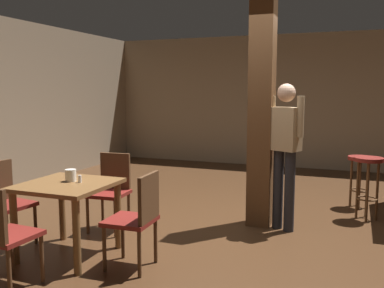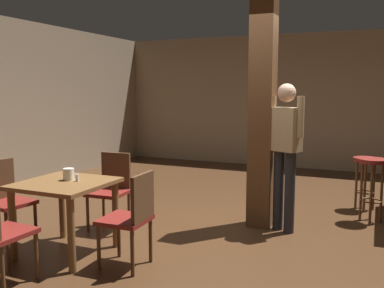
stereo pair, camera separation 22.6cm
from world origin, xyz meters
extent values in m
plane|color=#422816|center=(0.00, 0.00, 0.00)|extent=(10.80, 10.80, 0.00)
cube|color=gray|center=(0.00, 4.50, 1.40)|extent=(8.00, 0.10, 2.80)
cube|color=brown|center=(0.26, 0.35, 1.40)|extent=(0.28, 0.28, 2.80)
cube|color=brown|center=(-1.31, -1.32, 0.72)|extent=(0.85, 0.85, 0.04)
cylinder|color=brown|center=(-0.95, -0.97, 0.35)|extent=(0.07, 0.07, 0.70)
cylinder|color=brown|center=(-1.66, -0.97, 0.35)|extent=(0.07, 0.07, 0.70)
cylinder|color=brown|center=(-0.95, -1.68, 0.35)|extent=(0.07, 0.07, 0.70)
cylinder|color=brown|center=(-1.66, -1.68, 0.35)|extent=(0.07, 0.07, 0.70)
cube|color=maroon|center=(-2.03, -1.35, 0.45)|extent=(0.48, 0.48, 0.04)
cylinder|color=#4C301C|center=(-1.83, -1.21, 0.23)|extent=(0.04, 0.04, 0.43)
cylinder|color=#4C301C|center=(-1.88, -1.55, 0.23)|extent=(0.04, 0.04, 0.43)
cylinder|color=#4C301C|center=(-2.17, -1.15, 0.23)|extent=(0.04, 0.04, 0.43)
cube|color=maroon|center=(-1.32, -2.09, 0.45)|extent=(0.44, 0.44, 0.04)
cylinder|color=#4C301C|center=(-1.49, -1.90, 0.23)|extent=(0.04, 0.04, 0.43)
cylinder|color=#4C301C|center=(-1.14, -1.92, 0.23)|extent=(0.04, 0.04, 0.43)
cylinder|color=#4C301C|center=(-1.16, -2.27, 0.23)|extent=(0.04, 0.04, 0.43)
cube|color=maroon|center=(-0.59, -1.36, 0.45)|extent=(0.43, 0.43, 0.04)
cube|color=#4C301C|center=(-0.40, -1.35, 0.68)|extent=(0.05, 0.38, 0.45)
cylinder|color=#4C301C|center=(-0.76, -1.54, 0.23)|extent=(0.04, 0.04, 0.43)
cylinder|color=#4C301C|center=(-0.77, -1.19, 0.23)|extent=(0.04, 0.04, 0.43)
cylinder|color=#4C301C|center=(-0.41, -1.53, 0.23)|extent=(0.04, 0.04, 0.43)
cylinder|color=#4C301C|center=(-0.42, -1.18, 0.23)|extent=(0.04, 0.04, 0.43)
cube|color=maroon|center=(-1.34, -0.54, 0.45)|extent=(0.45, 0.45, 0.04)
cube|color=#4C301C|center=(-1.35, -0.35, 0.68)|extent=(0.38, 0.06, 0.45)
cylinder|color=#4C301C|center=(-1.15, -0.71, 0.23)|extent=(0.04, 0.04, 0.43)
cylinder|color=#4C301C|center=(-1.50, -0.73, 0.23)|extent=(0.04, 0.04, 0.43)
cylinder|color=#4C301C|center=(-1.17, -0.36, 0.23)|extent=(0.04, 0.04, 0.43)
cylinder|color=#4C301C|center=(-1.52, -0.38, 0.23)|extent=(0.04, 0.04, 0.43)
cylinder|color=silver|center=(-1.32, -1.25, 0.80)|extent=(0.11, 0.11, 0.12)
cylinder|color=silver|center=(-1.20, -1.27, 0.78)|extent=(0.03, 0.03, 0.07)
cube|color=tan|center=(0.56, 0.25, 1.20)|extent=(0.39, 0.33, 0.50)
sphere|color=tan|center=(0.56, 0.25, 1.61)|extent=(0.28, 0.28, 0.21)
cylinder|color=#232328|center=(0.63, 0.22, 0.47)|extent=(0.16, 0.16, 0.95)
cylinder|color=#232328|center=(0.49, 0.28, 0.47)|extent=(0.16, 0.16, 0.95)
cylinder|color=tan|center=(0.73, 0.17, 1.35)|extent=(0.11, 0.11, 0.46)
cylinder|color=tan|center=(0.38, 0.33, 1.35)|extent=(0.11, 0.11, 0.46)
cylinder|color=maroon|center=(1.49, 1.03, 0.78)|extent=(0.36, 0.36, 0.05)
torus|color=brown|center=(1.49, 1.03, 0.27)|extent=(0.25, 0.25, 0.02)
cylinder|color=brown|center=(1.49, 1.15, 0.38)|extent=(0.03, 0.03, 0.75)
cylinder|color=brown|center=(1.49, 0.92, 0.38)|extent=(0.03, 0.03, 0.75)
cylinder|color=brown|center=(1.61, 1.03, 0.38)|extent=(0.03, 0.03, 0.75)
cylinder|color=brown|center=(1.37, 1.03, 0.38)|extent=(0.03, 0.03, 0.75)
cylinder|color=maroon|center=(1.40, 1.61, 0.70)|extent=(0.34, 0.34, 0.05)
torus|color=brown|center=(1.40, 1.61, 0.25)|extent=(0.24, 0.24, 0.02)
cylinder|color=brown|center=(1.40, 1.72, 0.34)|extent=(0.03, 0.03, 0.68)
cylinder|color=brown|center=(1.40, 1.50, 0.34)|extent=(0.03, 0.03, 0.68)
cylinder|color=brown|center=(1.51, 1.61, 0.34)|extent=(0.03, 0.03, 0.68)
cylinder|color=brown|center=(1.29, 1.61, 0.34)|extent=(0.03, 0.03, 0.68)
camera|label=1|loc=(1.32, -4.72, 1.65)|focal=40.00mm
camera|label=2|loc=(1.53, -4.64, 1.65)|focal=40.00mm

